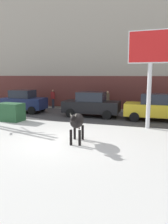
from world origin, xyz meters
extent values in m
plane|color=silver|center=(0.00, 0.00, 0.00)|extent=(120.00, 120.00, 0.00)
cube|color=#423F3F|center=(0.00, 7.15, 0.00)|extent=(60.00, 5.60, 0.01)
cube|color=#A39989|center=(0.00, 13.11, 6.50)|extent=(44.00, 6.00, 13.00)
cube|color=#5B2823|center=(0.00, 10.06, 1.60)|extent=(43.12, 0.10, 2.80)
ellipsoid|color=black|center=(0.67, 0.26, 1.02)|extent=(0.86, 1.49, 0.64)
cylinder|color=black|center=(0.95, -0.19, 0.35)|extent=(0.12, 0.12, 0.70)
cylinder|color=black|center=(0.57, -0.26, 0.35)|extent=(0.12, 0.12, 0.70)
cylinder|color=black|center=(0.76, 0.78, 0.35)|extent=(0.12, 0.12, 0.70)
cylinder|color=black|center=(0.38, 0.70, 0.35)|extent=(0.12, 0.12, 0.70)
cylinder|color=black|center=(0.81, -0.48, 1.20)|extent=(0.35, 0.52, 0.44)
ellipsoid|color=black|center=(0.85, -0.69, 1.30)|extent=(0.32, 0.48, 0.28)
cone|color=beige|center=(0.95, -0.63, 1.46)|extent=(0.12, 0.08, 0.15)
cone|color=beige|center=(0.74, -0.68, 1.46)|extent=(0.12, 0.08, 0.15)
cylinder|color=black|center=(0.54, 0.91, 0.77)|extent=(0.06, 0.06, 0.60)
ellipsoid|color=beige|center=(0.63, 0.43, 0.72)|extent=(0.29, 0.32, 0.20)
cylinder|color=silver|center=(3.60, 4.27, 1.90)|extent=(0.24, 0.24, 3.80)
cube|color=silver|center=(3.60, 4.27, 4.65)|extent=(2.53, 0.33, 1.82)
cube|color=red|center=(3.60, 4.24, 4.65)|extent=(2.41, 0.28, 1.70)
cube|color=#19234C|center=(-6.51, 7.02, 0.77)|extent=(3.56, 1.83, 0.90)
cube|color=#1E232D|center=(-6.66, 7.02, 1.54)|extent=(1.85, 1.56, 0.64)
cylinder|color=black|center=(-5.41, 7.91, 0.32)|extent=(0.65, 0.24, 0.64)
cylinder|color=black|center=(-5.34, 6.21, 0.32)|extent=(0.65, 0.24, 0.64)
cylinder|color=black|center=(-7.68, 7.83, 0.32)|extent=(0.65, 0.24, 0.64)
cylinder|color=black|center=(-7.62, 6.13, 0.32)|extent=(0.65, 0.24, 0.64)
cube|color=black|center=(-0.67, 6.94, 0.74)|extent=(4.26, 1.91, 0.84)
cube|color=#1E232D|center=(-0.67, 6.94, 1.50)|extent=(2.06, 1.62, 0.68)
cylinder|color=black|center=(0.66, 7.87, 0.32)|extent=(0.65, 0.24, 0.64)
cylinder|color=black|center=(0.73, 6.11, 0.32)|extent=(0.65, 0.24, 0.64)
cylinder|color=black|center=(-2.07, 7.77, 0.32)|extent=(0.65, 0.24, 0.64)
cylinder|color=black|center=(-2.00, 6.01, 0.32)|extent=(0.65, 0.24, 0.64)
cube|color=gold|center=(3.97, 6.83, 0.74)|extent=(4.26, 1.91, 0.84)
cube|color=#1E232D|center=(3.97, 6.83, 1.50)|extent=(2.06, 1.62, 0.68)
cylinder|color=black|center=(2.58, 7.66, 0.32)|extent=(0.65, 0.24, 0.64)
cylinder|color=black|center=(2.64, 5.90, 0.32)|extent=(0.65, 0.24, 0.64)
cylinder|color=#282833|center=(-5.35, 10.01, 0.44)|extent=(0.24, 0.24, 0.88)
cube|color=maroon|center=(-5.35, 10.01, 1.20)|extent=(0.36, 0.22, 0.64)
sphere|color=#9E7051|center=(-5.35, 10.01, 1.63)|extent=(0.20, 0.20, 0.20)
cylinder|color=#282833|center=(-0.14, 10.01, 0.44)|extent=(0.24, 0.24, 0.88)
cube|color=brown|center=(-0.14, 10.01, 1.20)|extent=(0.36, 0.22, 0.64)
sphere|color=tan|center=(-0.14, 10.01, 1.63)|extent=(0.20, 0.20, 0.20)
cube|color=#285633|center=(-5.40, 3.60, 0.60)|extent=(1.75, 1.17, 1.20)
camera|label=1|loc=(4.28, -9.44, 3.09)|focal=36.91mm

